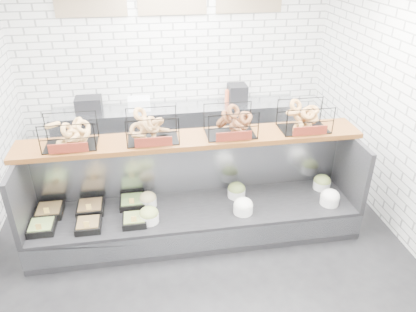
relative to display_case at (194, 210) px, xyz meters
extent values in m
plane|color=black|center=(0.01, -0.34, -0.32)|extent=(5.50, 5.50, 0.00)
cube|color=white|center=(0.01, 2.41, 1.18)|extent=(5.00, 0.02, 3.00)
cube|color=tan|center=(-1.19, 2.38, 2.18)|extent=(1.05, 0.03, 0.42)
cube|color=tan|center=(0.01, 2.38, 2.18)|extent=(1.05, 0.03, 0.42)
cube|color=black|center=(0.01, -0.04, -0.12)|extent=(4.00, 0.90, 0.40)
cube|color=#93969B|center=(0.01, -0.48, -0.10)|extent=(4.00, 0.03, 0.28)
cube|color=#93969B|center=(0.01, 0.37, 0.48)|extent=(4.00, 0.08, 0.80)
cube|color=black|center=(-1.96, -0.04, 0.48)|extent=(0.06, 0.90, 0.80)
cube|color=black|center=(1.98, -0.04, 0.48)|extent=(0.06, 0.90, 0.80)
cube|color=black|center=(-1.77, -0.21, 0.12)|extent=(0.29, 0.29, 0.08)
cube|color=#7A964C|center=(-1.77, -0.21, 0.15)|extent=(0.25, 0.25, 0.04)
cube|color=#FECA58|center=(-1.77, -0.31, 0.21)|extent=(0.06, 0.01, 0.08)
cube|color=black|center=(-1.74, 0.10, 0.12)|extent=(0.31, 0.31, 0.08)
cube|color=brown|center=(-1.74, 0.10, 0.15)|extent=(0.27, 0.27, 0.04)
cube|color=#FECA58|center=(-1.74, -0.01, 0.21)|extent=(0.06, 0.01, 0.08)
cube|color=black|center=(-1.25, -0.25, 0.12)|extent=(0.28, 0.28, 0.08)
cube|color=brown|center=(-1.25, -0.25, 0.15)|extent=(0.24, 0.24, 0.04)
cube|color=#FECA58|center=(-1.25, -0.35, 0.21)|extent=(0.06, 0.01, 0.08)
cube|color=black|center=(-1.26, 0.09, 0.12)|extent=(0.32, 0.32, 0.08)
cube|color=brown|center=(-1.26, 0.09, 0.15)|extent=(0.27, 0.27, 0.04)
cube|color=#FECA58|center=(-1.26, -0.02, 0.21)|extent=(0.06, 0.01, 0.08)
cube|color=black|center=(-0.73, -0.25, 0.12)|extent=(0.28, 0.28, 0.08)
cube|color=olive|center=(-0.73, -0.25, 0.15)|extent=(0.23, 0.23, 0.04)
cube|color=#FECA58|center=(-0.73, -0.34, 0.21)|extent=(0.06, 0.01, 0.08)
cube|color=black|center=(-0.76, 0.13, 0.12)|extent=(0.31, 0.31, 0.08)
cube|color=#749A4E|center=(-0.76, 0.13, 0.15)|extent=(0.26, 0.26, 0.04)
cube|color=#FECA58|center=(-0.76, 0.02, 0.21)|extent=(0.06, 0.01, 0.08)
cylinder|color=white|center=(-0.56, -0.24, 0.13)|extent=(0.23, 0.23, 0.11)
ellipsoid|color=#89994D|center=(-0.56, -0.24, 0.19)|extent=(0.23, 0.23, 0.16)
cylinder|color=white|center=(-0.56, 0.09, 0.13)|extent=(0.21, 0.21, 0.11)
ellipsoid|color=tan|center=(-0.56, 0.09, 0.19)|extent=(0.21, 0.21, 0.15)
cylinder|color=white|center=(0.57, -0.24, 0.13)|extent=(0.24, 0.24, 0.11)
ellipsoid|color=white|center=(0.57, -0.24, 0.19)|extent=(0.23, 0.23, 0.16)
cylinder|color=white|center=(0.56, 0.11, 0.13)|extent=(0.23, 0.23, 0.11)
ellipsoid|color=olive|center=(0.56, 0.11, 0.19)|extent=(0.22, 0.22, 0.16)
cylinder|color=white|center=(1.68, -0.24, 0.13)|extent=(0.24, 0.24, 0.11)
ellipsoid|color=white|center=(1.68, -0.24, 0.19)|extent=(0.23, 0.23, 0.16)
cylinder|color=white|center=(1.72, 0.12, 0.13)|extent=(0.23, 0.23, 0.11)
ellipsoid|color=#899C4F|center=(1.72, 0.12, 0.19)|extent=(0.22, 0.22, 0.15)
cube|color=#512B11|center=(0.01, 0.18, 0.91)|extent=(4.10, 0.50, 0.06)
cube|color=black|center=(-1.37, 0.18, 1.11)|extent=(0.60, 0.38, 0.34)
cube|color=maroon|center=(-1.37, -0.03, 1.01)|extent=(0.42, 0.02, 0.11)
cube|color=black|center=(-0.45, 0.18, 1.11)|extent=(0.60, 0.38, 0.34)
cube|color=maroon|center=(-0.45, -0.03, 1.01)|extent=(0.42, 0.02, 0.11)
cube|color=black|center=(0.47, 0.18, 1.11)|extent=(0.60, 0.38, 0.34)
cube|color=maroon|center=(0.47, -0.03, 1.01)|extent=(0.42, 0.02, 0.11)
cube|color=black|center=(1.39, 0.18, 1.11)|extent=(0.60, 0.38, 0.34)
cube|color=maroon|center=(1.39, -0.03, 1.01)|extent=(0.42, 0.02, 0.11)
cube|color=#93969B|center=(0.01, 2.09, 0.13)|extent=(4.00, 0.60, 0.90)
cube|color=black|center=(-1.39, 2.09, 0.70)|extent=(0.40, 0.30, 0.24)
cube|color=silver|center=(-0.60, 2.09, 0.67)|extent=(0.35, 0.28, 0.18)
cylinder|color=#DF6037|center=(0.85, 2.13, 0.69)|extent=(0.09, 0.09, 0.22)
cube|color=black|center=(1.02, 2.12, 0.73)|extent=(0.30, 0.30, 0.30)
camera|label=1|loc=(-0.50, -4.12, 3.03)|focal=35.00mm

